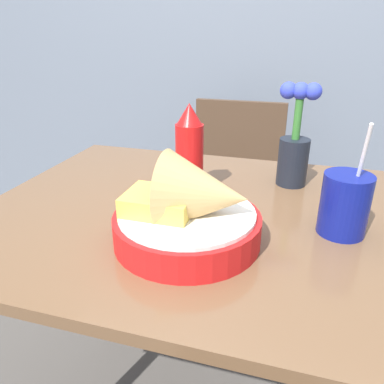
{
  "coord_description": "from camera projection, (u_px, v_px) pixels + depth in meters",
  "views": [
    {
      "loc": [
        0.22,
        -0.74,
        1.16
      ],
      "look_at": [
        0.02,
        -0.04,
        0.84
      ],
      "focal_mm": 35.0,
      "sensor_mm": 36.0,
      "label": 1
    }
  ],
  "objects": [
    {
      "name": "dining_table",
      "position": [
        189.0,
        255.0,
        0.91
      ],
      "size": [
        0.94,
        0.78,
        0.78
      ],
      "color": "brown",
      "rests_on": "ground_plane"
    },
    {
      "name": "drink_cup",
      "position": [
        344.0,
        206.0,
        0.73
      ],
      "size": [
        0.09,
        0.09,
        0.23
      ],
      "color": "navy",
      "rests_on": "dining_table"
    },
    {
      "name": "flower_vase",
      "position": [
        295.0,
        146.0,
        0.95
      ],
      "size": [
        0.1,
        0.08,
        0.26
      ],
      "color": "black",
      "rests_on": "dining_table"
    },
    {
      "name": "chair_far_window",
      "position": [
        234.0,
        184.0,
        1.69
      ],
      "size": [
        0.4,
        0.4,
        0.87
      ],
      "color": "#473323",
      "rests_on": "ground_plane"
    },
    {
      "name": "ketchup_bottle",
      "position": [
        189.0,
        151.0,
        0.9
      ],
      "size": [
        0.07,
        0.07,
        0.22
      ],
      "color": "red",
      "rests_on": "dining_table"
    },
    {
      "name": "food_basket",
      "position": [
        193.0,
        213.0,
        0.7
      ],
      "size": [
        0.28,
        0.28,
        0.18
      ],
      "color": "red",
      "rests_on": "dining_table"
    }
  ]
}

